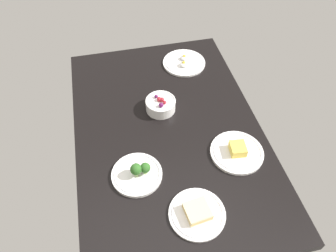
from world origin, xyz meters
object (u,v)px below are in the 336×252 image
object	(u,v)px
plate_broccoli	(137,173)
plate_sandwich	(197,213)
plate_cheese	(237,152)
bowl_berries	(161,104)
plate_eggs	(184,62)

from	to	relation	value
plate_broccoli	plate_sandwich	bearing A→B (deg)	-138.86
plate_cheese	plate_sandwich	bearing A→B (deg)	133.68
bowl_berries	plate_cheese	size ratio (longest dim) A/B	0.63
bowl_berries	plate_cheese	xyz separation A→B (cm)	(-31.74, -25.60, -1.96)
plate_sandwich	plate_broccoli	size ratio (longest dim) A/B	1.03
plate_eggs	plate_broccoli	bearing A→B (deg)	150.91
plate_sandwich	plate_broccoli	bearing A→B (deg)	41.14
bowl_berries	plate_broccoli	world-z (taller)	plate_broccoli
plate_eggs	bowl_berries	bearing A→B (deg)	147.68
plate_broccoli	plate_eggs	distance (cm)	72.75
plate_cheese	plate_eggs	distance (cm)	62.27
plate_broccoli	plate_cheese	bearing A→B (deg)	-87.75
plate_sandwich	plate_broccoli	world-z (taller)	plate_broccoli
plate_cheese	plate_eggs	xyz separation A→B (cm)	(61.92, 6.50, -0.32)
plate_broccoli	plate_eggs	world-z (taller)	plate_broccoli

